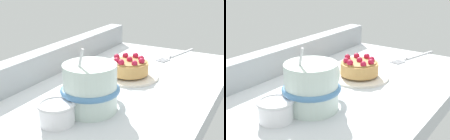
# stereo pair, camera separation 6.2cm
# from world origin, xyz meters

# --- Properties ---
(ground_plane) EXTENTS (0.66, 0.41, 0.04)m
(ground_plane) POSITION_xyz_m (0.00, 0.00, -0.02)
(ground_plane) COLOR silver
(window_rail_back) EXTENTS (0.64, 0.04, 0.06)m
(window_rail_back) POSITION_xyz_m (0.00, 0.18, 0.03)
(window_rail_back) COLOR #9EA3A8
(window_rail_back) RESTS_ON ground_plane
(dessert_plate) EXTENTS (0.14, 0.14, 0.01)m
(dessert_plate) POSITION_xyz_m (0.04, 0.00, 0.00)
(dessert_plate) COLOR silver
(dessert_plate) RESTS_ON ground_plane
(raspberry_tart) EXTENTS (0.09, 0.09, 0.04)m
(raspberry_tart) POSITION_xyz_m (0.04, 0.00, 0.03)
(raspberry_tart) COLOR tan
(raspberry_tart) RESTS_ON dessert_plate
(coffee_mug) EXTENTS (0.14, 0.11, 0.12)m
(coffee_mug) POSITION_xyz_m (-0.14, -0.01, 0.04)
(coffee_mug) COLOR silver
(coffee_mug) RESTS_ON ground_plane
(dessert_fork) EXTENTS (0.18, 0.06, 0.01)m
(dessert_fork) POSITION_xyz_m (0.27, -0.04, 0.00)
(dessert_fork) COLOR #B7B7BC
(dessert_fork) RESTS_ON ground_plane
(sugar_bowl) EXTENTS (0.06, 0.06, 0.04)m
(sugar_bowl) POSITION_xyz_m (-0.21, 0.01, 0.02)
(sugar_bowl) COLOR white
(sugar_bowl) RESTS_ON ground_plane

